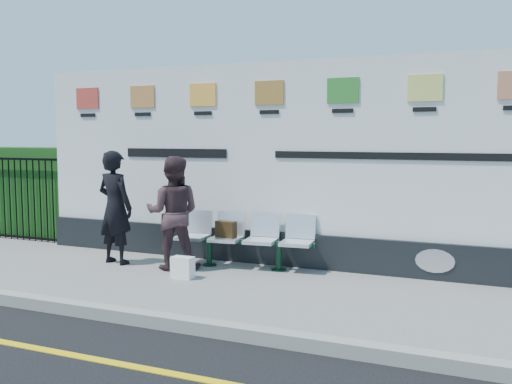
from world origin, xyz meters
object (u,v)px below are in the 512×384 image
Objects in this scene: woman_left at (115,207)px; bench at (243,253)px; woman_right at (173,213)px; billboard at (271,178)px.

bench is at bearing -157.32° from woman_left.
woman_left is 1.04× the size of woman_right.
woman_left reaches higher than woman_right.
woman_right is at bearing -142.33° from billboard.
woman_right is at bearing -159.82° from bench.
woman_right is (0.99, 0.03, -0.04)m from woman_left.
bench is 2.06m from woman_left.
billboard reaches higher than bench.
woman_left reaches higher than bench.
woman_left is 0.99m from woman_right.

